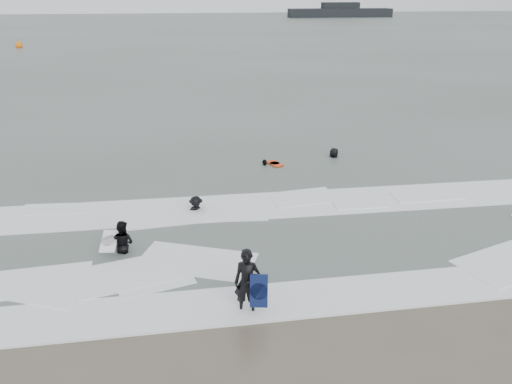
{
  "coord_description": "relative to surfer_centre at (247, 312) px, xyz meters",
  "views": [
    {
      "loc": [
        -2.44,
        -12.36,
        8.38
      ],
      "look_at": [
        0.0,
        5.0,
        1.1
      ],
      "focal_mm": 35.0,
      "sensor_mm": 36.0,
      "label": 1
    }
  ],
  "objects": [
    {
      "name": "surfer_right_near",
      "position": [
        2.36,
        11.88,
        0.0
      ],
      "size": [
        0.89,
        0.87,
        1.5
      ],
      "primitive_type": "imported",
      "rotation": [
        0.0,
        0.0,
        -2.39
      ],
      "color": "black",
      "rests_on": "ground"
    },
    {
      "name": "surfer_right_far",
      "position": [
        6.14,
        12.64,
        0.0
      ],
      "size": [
        0.98,
        0.9,
        1.68
      ],
      "primitive_type": "imported",
      "rotation": [
        0.0,
        0.0,
        -2.57
      ],
      "color": "black",
      "rests_on": "ground"
    },
    {
      "name": "surfer_centre",
      "position": [
        0.0,
        0.0,
        0.0
      ],
      "size": [
        0.82,
        0.66,
        1.96
      ],
      "primitive_type": "imported",
      "rotation": [
        0.0,
        0.0,
        -0.29
      ],
      "color": "black",
      "rests_on": "ground"
    },
    {
      "name": "bodyboards",
      "position": [
        -0.34,
        5.19,
        0.5
      ],
      "size": [
        7.72,
        12.82,
        1.25
      ],
      "color": "#0E1945",
      "rests_on": "ground"
    },
    {
      "name": "surfer_breaker",
      "position": [
        -1.21,
        6.87,
        0.0
      ],
      "size": [
        1.13,
        0.97,
        1.52
      ],
      "primitive_type": "imported",
      "rotation": [
        0.0,
        0.0,
        0.5
      ],
      "color": "black",
      "rests_on": "ground"
    },
    {
      "name": "vessel_horizon",
      "position": [
        42.85,
        132.98,
        1.47
      ],
      "size": [
        29.16,
        5.21,
        3.96
      ],
      "color": "black",
      "rests_on": "ground"
    },
    {
      "name": "sea",
      "position": [
        1.08,
        80.96,
        0.06
      ],
      "size": [
        320.0,
        320.0,
        0.0
      ],
      "primitive_type": "plane",
      "color": "#47544C",
      "rests_on": "ground"
    },
    {
      "name": "surfer_wading",
      "position": [
        -3.75,
        3.95,
        0.0
      ],
      "size": [
        1.03,
        0.94,
        1.7
      ],
      "primitive_type": "imported",
      "rotation": [
        0.0,
        0.0,
        2.69
      ],
      "color": "black",
      "rests_on": "ground"
    },
    {
      "name": "surf_foam",
      "position": [
        1.08,
        4.66,
        0.04
      ],
      "size": [
        30.03,
        9.06,
        0.09
      ],
      "color": "white",
      "rests_on": "ground"
    },
    {
      "name": "ground",
      "position": [
        1.08,
        0.96,
        0.0
      ],
      "size": [
        320.0,
        320.0,
        0.0
      ],
      "primitive_type": "plane",
      "color": "brown",
      "rests_on": "ground"
    },
    {
      "name": "buoy",
      "position": [
        -24.8,
        66.86,
        0.42
      ],
      "size": [
        1.0,
        1.0,
        1.65
      ],
      "color": "orange",
      "rests_on": "ground"
    }
  ]
}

